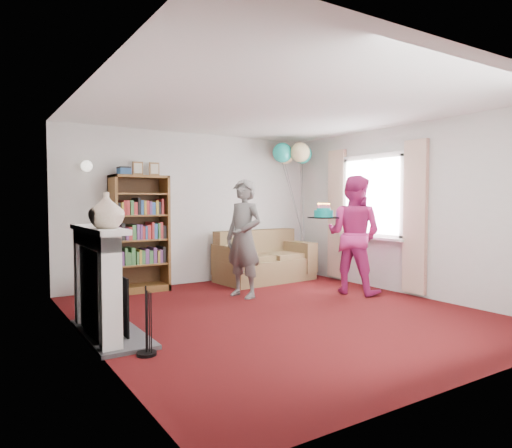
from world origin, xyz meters
TOP-DOWN VIEW (x-y plane):
  - ground at (0.00, 0.00)m, footprint 5.00×5.00m
  - wall_back at (0.00, 2.51)m, footprint 4.50×0.02m
  - wall_left at (-2.26, 0.00)m, footprint 0.02×5.00m
  - wall_right at (2.26, 0.00)m, footprint 0.02×5.00m
  - ceiling at (0.00, 0.00)m, footprint 4.50×5.00m
  - fireplace at (-2.09, 0.19)m, footprint 0.55×1.80m
  - window_bay at (2.21, 0.60)m, footprint 0.14×2.02m
  - wall_sconce at (-1.75, 2.36)m, footprint 0.16×0.23m
  - bookcase at (-1.02, 2.30)m, footprint 0.84×0.42m
  - sofa at (1.09, 2.07)m, footprint 1.63×0.86m
  - wicker_basket at (-1.68, 1.84)m, footprint 0.40×0.40m
  - person_striped at (0.11, 1.08)m, footprint 0.56×0.71m
  - person_magenta at (1.64, 0.44)m, footprint 0.94×1.04m
  - birthday_cake at (1.21, 0.62)m, footprint 0.34×0.34m
  - balloons at (1.69, 2.03)m, footprint 0.79×0.79m
  - mantel_vase at (-2.12, -0.15)m, footprint 0.36×0.36m

SIDE VIEW (x-z plane):
  - ground at x=0.00m, z-range 0.00..0.00m
  - wicker_basket at x=-1.68m, z-range -0.02..0.34m
  - sofa at x=1.09m, z-range -0.11..0.76m
  - fireplace at x=-2.09m, z-range -0.05..1.07m
  - person_striped at x=0.11m, z-range 0.00..1.69m
  - bookcase at x=-1.02m, z-range -0.12..1.86m
  - person_magenta at x=1.64m, z-range 0.00..1.75m
  - birthday_cake at x=1.21m, z-range 1.08..1.30m
  - window_bay at x=2.21m, z-range 0.10..2.30m
  - wall_back at x=0.00m, z-range 0.00..2.50m
  - wall_left at x=-2.26m, z-range 0.00..2.50m
  - wall_right at x=2.26m, z-range 0.00..2.50m
  - mantel_vase at x=-2.12m, z-range 1.12..1.46m
  - wall_sconce at x=-1.75m, z-range 1.80..1.96m
  - balloons at x=1.69m, z-range 1.35..3.09m
  - ceiling at x=0.00m, z-range 2.50..2.51m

